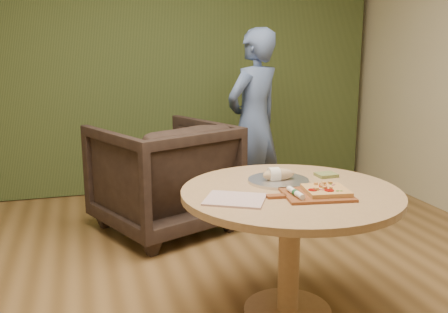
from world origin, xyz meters
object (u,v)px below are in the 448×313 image
Objects in this scene: pedestal_table at (290,214)px; pizza_paddle at (315,195)px; armchair at (163,171)px; serving_tray at (278,181)px; bread_roll at (277,175)px; flatbread_pizza at (326,190)px; person_standing at (254,123)px; cutlery_roll at (296,193)px.

pizza_paddle is at bearing -62.99° from pedestal_table.
armchair is at bearing 115.35° from pizza_paddle.
bread_roll reaches higher than serving_tray.
pizza_paddle is 0.33m from bread_roll.
serving_tray reaches higher than pedestal_table.
bread_roll reaches higher than flatbread_pizza.
flatbread_pizza is at bearing 85.34° from armchair.
person_standing reaches higher than pedestal_table.
person_standing is (0.46, 1.94, 0.06)m from cutlery_roll.
serving_tray is at bearing 0.00° from bread_roll.
person_standing reaches higher than pizza_paddle.
pedestal_table is 6.30× the size of bread_roll.
serving_tray is 0.21× the size of person_standing.
armchair reaches higher than flatbread_pizza.
cutlery_roll reaches higher than pedestal_table.
armchair reaches higher than serving_tray.
cutlery_roll is 2.00m from person_standing.
bread_roll reaches higher than cutlery_roll.
pedestal_table is 0.22m from pizza_paddle.
person_standing reaches higher than armchair.
person_standing is (0.35, 1.94, 0.09)m from pizza_paddle.
pedestal_table is 2.62× the size of pizza_paddle.
flatbread_pizza reaches higher than pedestal_table.
person_standing reaches higher than cutlery_roll.
armchair is at bearing 107.91° from serving_tray.
pizza_paddle reaches higher than pedestal_table.
bread_roll is (-0.15, 0.32, 0.02)m from flatbread_pizza.
serving_tray reaches higher than pizza_paddle.
pedestal_table is at bearing 125.25° from pizza_paddle.
bread_roll is at bearing 113.28° from pizza_paddle.
person_standing is (0.42, 1.62, 0.09)m from serving_tray.
armchair is (-0.45, 1.57, -0.10)m from pedestal_table.
person_standing is at bearing 76.30° from cutlery_roll.
pedestal_table is at bearing 82.39° from armchair.
serving_tray is 1.84× the size of bread_roll.
pizza_paddle is 0.07m from flatbread_pizza.
pizza_paddle is 1.81m from armchair.
cutlery_roll is at bearing -95.07° from bread_roll.
pizza_paddle is at bearing 83.36° from armchair.
armchair is (-0.44, 1.40, -0.29)m from bread_roll.
serving_tray is at bearing 46.41° from person_standing.
flatbread_pizza is at bearing -65.89° from serving_tray.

